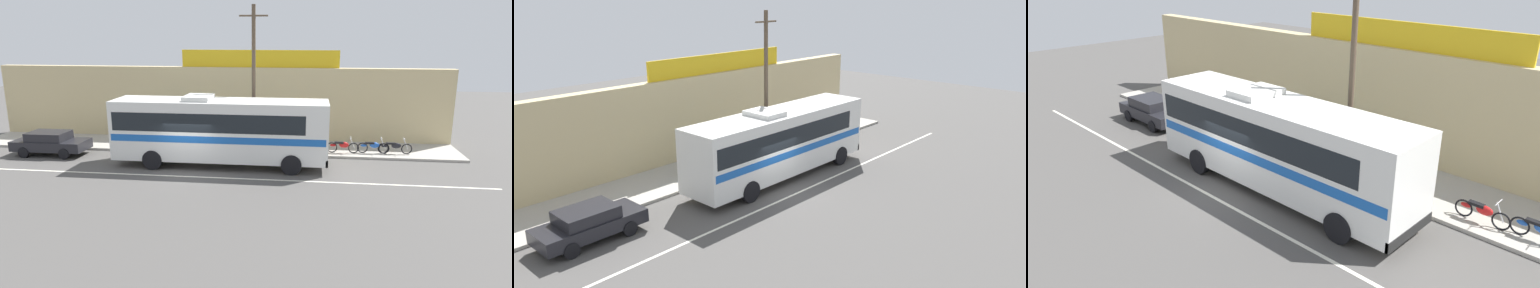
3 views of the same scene
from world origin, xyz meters
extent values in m
plane|color=#4F4C49|center=(0.00, 0.00, 0.00)|extent=(70.00, 70.00, 0.00)
cube|color=#A8A399|center=(0.00, 5.20, 0.07)|extent=(30.00, 3.60, 0.14)
cube|color=tan|center=(0.00, 7.35, 2.40)|extent=(30.00, 0.70, 4.80)
cube|color=gold|center=(2.84, 7.35, 5.35)|extent=(10.16, 0.12, 1.10)
cube|color=silver|center=(0.00, -0.80, 0.00)|extent=(30.00, 0.14, 0.01)
cube|color=silver|center=(1.45, 1.33, 1.99)|extent=(11.32, 2.52, 3.10)
cube|color=black|center=(1.00, 1.33, 2.54)|extent=(9.96, 2.54, 0.96)
cube|color=#1956B2|center=(1.45, 1.33, 1.69)|extent=(11.09, 2.53, 0.36)
cube|color=black|center=(7.08, 1.33, 2.44)|extent=(0.04, 2.27, 1.40)
cube|color=black|center=(7.07, 1.33, 0.62)|extent=(0.12, 2.52, 0.36)
cube|color=silver|center=(0.32, 1.33, 3.66)|extent=(1.40, 1.76, 0.24)
cylinder|color=black|center=(5.30, 2.50, 0.52)|extent=(1.04, 0.32, 1.04)
cylinder|color=black|center=(5.30, 0.16, 0.52)|extent=(1.04, 0.32, 1.04)
cylinder|color=black|center=(-1.94, 2.50, 0.52)|extent=(1.04, 0.32, 1.04)
cylinder|color=black|center=(-1.94, 0.16, 0.52)|extent=(1.04, 0.32, 1.04)
cube|color=black|center=(-8.84, 2.19, 0.61)|extent=(4.24, 1.74, 0.56)
cube|color=black|center=(-8.94, 2.19, 1.13)|extent=(2.21, 1.57, 0.48)
cube|color=black|center=(-8.12, 2.19, 1.09)|extent=(0.21, 1.46, 0.34)
cylinder|color=black|center=(-7.61, 3.01, 0.31)|extent=(0.62, 0.20, 0.62)
cylinder|color=black|center=(-7.61, 1.37, 0.31)|extent=(0.62, 0.20, 0.62)
cylinder|color=black|center=(-10.07, 3.01, 0.31)|extent=(0.62, 0.20, 0.62)
cylinder|color=black|center=(-10.07, 1.37, 0.31)|extent=(0.62, 0.20, 0.62)
cylinder|color=brown|center=(2.94, 3.66, 4.30)|extent=(0.22, 0.22, 8.33)
cylinder|color=brown|center=(2.94, 3.66, 7.87)|extent=(1.60, 0.10, 0.10)
torus|color=black|center=(11.77, 4.33, 0.45)|extent=(0.62, 0.06, 0.62)
torus|color=black|center=(10.44, 4.33, 0.45)|extent=(0.62, 0.06, 0.62)
cylinder|color=silver|center=(11.69, 4.33, 0.75)|extent=(0.34, 0.04, 0.65)
cylinder|color=silver|center=(11.59, 4.33, 1.07)|extent=(0.03, 0.56, 0.03)
ellipsoid|color=black|center=(11.17, 4.33, 0.63)|extent=(0.56, 0.22, 0.34)
cube|color=black|center=(10.87, 4.33, 0.75)|extent=(0.52, 0.20, 0.10)
ellipsoid|color=black|center=(10.50, 4.33, 0.59)|extent=(0.36, 0.14, 0.16)
torus|color=black|center=(10.49, 4.30, 0.45)|extent=(0.62, 0.06, 0.62)
torus|color=black|center=(9.26, 4.30, 0.45)|extent=(0.62, 0.06, 0.62)
cylinder|color=silver|center=(10.41, 4.30, 0.75)|extent=(0.34, 0.04, 0.65)
cylinder|color=silver|center=(10.31, 4.30, 1.07)|extent=(0.03, 0.56, 0.03)
ellipsoid|color=#1E51B2|center=(9.94, 4.30, 0.63)|extent=(0.56, 0.22, 0.34)
cube|color=black|center=(9.66, 4.30, 0.75)|extent=(0.52, 0.20, 0.10)
ellipsoid|color=#1E51B2|center=(9.32, 4.30, 0.59)|extent=(0.36, 0.14, 0.16)
torus|color=black|center=(8.74, 4.16, 0.45)|extent=(0.62, 0.06, 0.62)
torus|color=black|center=(7.50, 4.16, 0.45)|extent=(0.62, 0.06, 0.62)
cylinder|color=silver|center=(8.66, 4.16, 0.75)|extent=(0.34, 0.04, 0.65)
cylinder|color=silver|center=(8.56, 4.16, 1.07)|extent=(0.03, 0.56, 0.03)
ellipsoid|color=red|center=(8.18, 4.16, 0.63)|extent=(0.56, 0.22, 0.34)
cube|color=black|center=(7.89, 4.16, 0.75)|extent=(0.52, 0.20, 0.10)
ellipsoid|color=red|center=(7.56, 4.16, 0.59)|extent=(0.36, 0.14, 0.16)
cylinder|color=black|center=(-0.56, 5.62, 0.54)|extent=(0.13, 0.13, 0.79)
cylinder|color=black|center=(-0.56, 5.44, 0.54)|extent=(0.13, 0.13, 0.79)
cylinder|color=#2D7A4C|center=(-0.56, 5.53, 1.23)|extent=(0.30, 0.30, 0.59)
sphere|color=#A37556|center=(-0.56, 5.53, 1.67)|extent=(0.21, 0.21, 0.21)
cylinder|color=#2D7A4C|center=(-0.56, 5.73, 1.26)|extent=(0.08, 0.08, 0.55)
cylinder|color=#2D7A4C|center=(-0.56, 5.33, 1.26)|extent=(0.08, 0.08, 0.55)
cylinder|color=brown|center=(-2.00, 5.33, 0.54)|extent=(0.13, 0.13, 0.80)
cylinder|color=brown|center=(-2.00, 5.15, 0.54)|extent=(0.13, 0.13, 0.80)
cylinder|color=#23519E|center=(-2.00, 5.24, 1.24)|extent=(0.30, 0.30, 0.60)
sphere|color=#A37556|center=(-2.00, 5.24, 1.68)|extent=(0.22, 0.22, 0.22)
cylinder|color=#23519E|center=(-2.00, 5.44, 1.27)|extent=(0.08, 0.08, 0.55)
cylinder|color=#23519E|center=(-2.00, 5.04, 1.27)|extent=(0.08, 0.08, 0.55)
camera|label=1|loc=(6.15, -20.96, 6.97)|focal=30.71mm
camera|label=2|loc=(-17.33, -15.15, 9.43)|focal=35.29mm
camera|label=3|loc=(12.79, -9.99, 8.34)|focal=32.74mm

